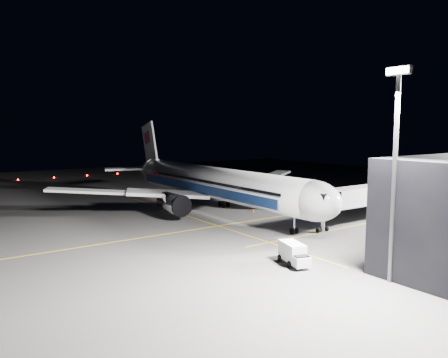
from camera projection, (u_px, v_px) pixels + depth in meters
The scene contains 13 objects.
ground at pixel (214, 212), 78.80m from camera, with size 200.00×200.00×0.00m, color #4C4C4F.
guide_line_main at pixel (248, 221), 70.67m from camera, with size 0.25×80.00×0.01m, color gold.
guide_line_cross at pixel (185, 215), 75.37m from camera, with size 70.00×0.25×0.01m, color gold.
guide_line_side at pixel (348, 227), 66.62m from camera, with size 0.25×40.00×0.01m, color gold.
airliner at pixel (211, 183), 79.08m from camera, with size 61.48×54.22×16.64m.
jet_bridge at pixel (382, 193), 70.69m from camera, with size 3.60×34.40×6.30m.
floodlight_mast_south at pixel (395, 156), 41.42m from camera, with size 2.40×0.67×20.70m.
taxiway_lights at pixel (87, 175), 137.31m from camera, with size 0.44×60.44×0.44m.
service_truck at pixel (294, 253), 48.05m from camera, with size 4.98×3.17×2.38m.
baggage_tug at pixel (285, 198), 89.11m from camera, with size 2.63×2.20×1.77m.
safety_cone_a at pixel (253, 210), 78.45m from camera, with size 0.44×0.44×0.66m, color #F4520A.
safety_cone_b at pixel (259, 205), 84.31m from camera, with size 0.37×0.37×0.56m, color #F4520A.
safety_cone_c at pixel (248, 198), 93.26m from camera, with size 0.34×0.34×0.51m, color #F4520A.
Camera 1 is at (64.53, -43.11, 14.97)m, focal length 35.00 mm.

